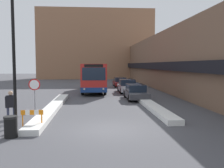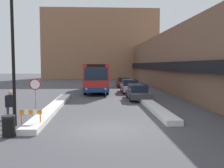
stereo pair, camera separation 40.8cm
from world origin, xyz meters
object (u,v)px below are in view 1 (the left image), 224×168
pedestrian (11,104)px  parked_car_front (136,92)px  parked_car_middle (127,86)px  trash_bin (11,127)px  stop_sign (34,88)px  construction_barricade (32,115)px  parked_car_back (120,82)px  city_bus (94,77)px  street_lamp (19,39)px

pedestrian → parked_car_front: bearing=22.1°
parked_car_front → pedestrian: pedestrian is taller
parked_car_front → parked_car_middle: 5.91m
pedestrian → trash_bin: pedestrian is taller
stop_sign → construction_barricade: bearing=-78.9°
parked_car_back → city_bus: bearing=-120.5°
parked_car_back → pedestrian: size_ratio=2.58×
street_lamp → trash_bin: street_lamp is taller
street_lamp → city_bus: bearing=76.9°
parked_car_back → trash_bin: 26.14m
parked_car_middle → construction_barricade: size_ratio=4.23×
city_bus → parked_car_middle: 4.11m
parked_car_back → street_lamp: size_ratio=0.62×
pedestrian → trash_bin: (0.85, -2.74, -0.59)m
parked_car_middle → trash_bin: bearing=-113.4°
parked_car_middle → parked_car_front: bearing=-90.0°
street_lamp → pedestrian: size_ratio=4.14×
parked_car_middle → trash_bin: parked_car_middle is taller
parked_car_front → street_lamp: street_lamp is taller
pedestrian → construction_barricade: (1.42, -1.25, -0.40)m
parked_car_back → stop_sign: bearing=-112.1°
trash_bin → construction_barricade: size_ratio=0.86×
stop_sign → trash_bin: bearing=-87.3°
parked_car_front → trash_bin: bearing=-123.2°
stop_sign → parked_car_back: bearing=67.9°
parked_car_middle → street_lamp: (-7.68, -15.47, 3.74)m
parked_car_front → street_lamp: bearing=-128.8°
street_lamp → trash_bin: (0.13, -2.00, -4.01)m
street_lamp → parked_car_back: bearing=71.5°
stop_sign → pedestrian: bearing=-100.8°
city_bus → parked_car_front: 8.00m
parked_car_front → city_bus: bearing=119.0°
parked_car_middle → parked_car_back: bearing=90.0°
stop_sign → construction_barricade: (0.84, -4.29, -0.97)m
city_bus → parked_car_middle: (3.85, -1.03, -1.03)m
parked_car_middle → city_bus: bearing=165.1°
stop_sign → street_lamp: size_ratio=0.31×
city_bus → trash_bin: city_bus is taller
parked_car_middle → street_lamp: 17.68m
city_bus → parked_car_back: 7.65m
stop_sign → pedestrian: 3.15m
city_bus → construction_barricade: bearing=-100.4°
parked_car_back → construction_barricade: size_ratio=4.19×
parked_car_back → stop_sign: 20.79m
stop_sign → construction_barricade: stop_sign is taller
stop_sign → street_lamp: (0.14, -3.78, 2.85)m
trash_bin → construction_barricade: 1.61m
trash_bin → construction_barricade: (0.57, 1.49, 0.19)m
parked_car_back → street_lamp: bearing=-108.5°
parked_car_middle → trash_bin: (-7.55, -17.47, -0.27)m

